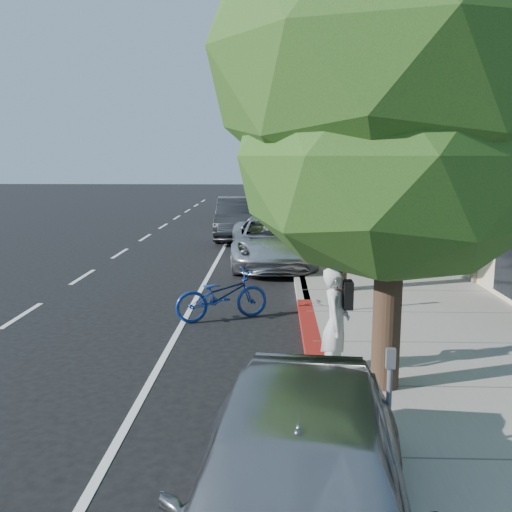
{
  "coord_description": "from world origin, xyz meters",
  "views": [
    {
      "loc": [
        -0.7,
        -9.85,
        3.44
      ],
      "look_at": [
        -1.08,
        1.98,
        1.35
      ],
      "focal_mm": 40.0,
      "sensor_mm": 36.0,
      "label": 1
    }
  ],
  "objects_px": {
    "dark_sedan": "(239,219)",
    "white_pickup": "(240,217)",
    "cyclist": "(336,324)",
    "silver_suv": "(272,241)",
    "street_tree_5": "(299,135)",
    "street_tree_3": "(311,116)",
    "near_car_a": "(299,495)",
    "dark_suv_far": "(277,194)",
    "street_tree_4": "(304,131)",
    "pedestrian": "(375,236)",
    "street_tree_1": "(343,94)",
    "street_tree_0": "(397,64)",
    "street_tree_2": "(322,118)",
    "bicycle": "(222,295)"
  },
  "relations": [
    {
      "from": "dark_sedan",
      "to": "white_pickup",
      "type": "bearing_deg",
      "value": 88.36
    },
    {
      "from": "cyclist",
      "to": "white_pickup",
      "type": "bearing_deg",
      "value": 19.96
    },
    {
      "from": "silver_suv",
      "to": "street_tree_5",
      "type": "bearing_deg",
      "value": 81.78
    },
    {
      "from": "street_tree_3",
      "to": "near_car_a",
      "type": "height_order",
      "value": "street_tree_3"
    },
    {
      "from": "cyclist",
      "to": "near_car_a",
      "type": "relative_size",
      "value": 0.37
    },
    {
      "from": "near_car_a",
      "to": "dark_suv_far",
      "type": "bearing_deg",
      "value": 95.32
    },
    {
      "from": "street_tree_4",
      "to": "pedestrian",
      "type": "xyz_separation_m",
      "value": [
        1.4,
        -15.0,
        -3.7
      ]
    },
    {
      "from": "cyclist",
      "to": "street_tree_1",
      "type": "bearing_deg",
      "value": 4.57
    },
    {
      "from": "white_pickup",
      "to": "pedestrian",
      "type": "distance_m",
      "value": 9.19
    },
    {
      "from": "pedestrian",
      "to": "street_tree_0",
      "type": "bearing_deg",
      "value": 61.33
    },
    {
      "from": "white_pickup",
      "to": "dark_suv_far",
      "type": "distance_m",
      "value": 13.1
    },
    {
      "from": "street_tree_2",
      "to": "dark_sedan",
      "type": "xyz_separation_m",
      "value": [
        -3.1,
        3.88,
        -3.86
      ]
    },
    {
      "from": "dark_sedan",
      "to": "silver_suv",
      "type": "bearing_deg",
      "value": -78.11
    },
    {
      "from": "street_tree_3",
      "to": "white_pickup",
      "type": "relative_size",
      "value": 1.58
    },
    {
      "from": "street_tree_3",
      "to": "cyclist",
      "type": "bearing_deg",
      "value": -92.14
    },
    {
      "from": "near_car_a",
      "to": "street_tree_4",
      "type": "bearing_deg",
      "value": 92.34
    },
    {
      "from": "street_tree_5",
      "to": "dark_suv_far",
      "type": "height_order",
      "value": "street_tree_5"
    },
    {
      "from": "dark_suv_far",
      "to": "pedestrian",
      "type": "xyz_separation_m",
      "value": [
        2.86,
        -21.0,
        0.16
      ]
    },
    {
      "from": "street_tree_5",
      "to": "silver_suv",
      "type": "bearing_deg",
      "value": -94.81
    },
    {
      "from": "dark_sedan",
      "to": "near_car_a",
      "type": "xyz_separation_m",
      "value": [
        1.7,
        -19.64,
        -0.03
      ]
    },
    {
      "from": "street_tree_1",
      "to": "near_car_a",
      "type": "bearing_deg",
      "value": -98.16
    },
    {
      "from": "street_tree_0",
      "to": "street_tree_1",
      "type": "height_order",
      "value": "street_tree_1"
    },
    {
      "from": "cyclist",
      "to": "near_car_a",
      "type": "xyz_separation_m",
      "value": [
        -0.75,
        -4.38,
        -0.08
      ]
    },
    {
      "from": "cyclist",
      "to": "bicycle",
      "type": "bearing_deg",
      "value": 44.05
    },
    {
      "from": "white_pickup",
      "to": "street_tree_2",
      "type": "bearing_deg",
      "value": -64.78
    },
    {
      "from": "street_tree_2",
      "to": "near_car_a",
      "type": "distance_m",
      "value": 16.29
    },
    {
      "from": "street_tree_4",
      "to": "white_pickup",
      "type": "relative_size",
      "value": 1.43
    },
    {
      "from": "dark_sedan",
      "to": "dark_suv_far",
      "type": "distance_m",
      "value": 14.21
    },
    {
      "from": "street_tree_3",
      "to": "dark_suv_far",
      "type": "height_order",
      "value": "street_tree_3"
    },
    {
      "from": "street_tree_0",
      "to": "white_pickup",
      "type": "distance_m",
      "value": 17.7
    },
    {
      "from": "street_tree_1",
      "to": "dark_suv_far",
      "type": "distance_m",
      "value": 24.36
    },
    {
      "from": "street_tree_4",
      "to": "street_tree_3",
      "type": "bearing_deg",
      "value": -90.0
    },
    {
      "from": "street_tree_0",
      "to": "street_tree_2",
      "type": "relative_size",
      "value": 1.02
    },
    {
      "from": "white_pickup",
      "to": "near_car_a",
      "type": "bearing_deg",
      "value": -91.9
    },
    {
      "from": "silver_suv",
      "to": "dark_sedan",
      "type": "height_order",
      "value": "dark_sedan"
    },
    {
      "from": "street_tree_1",
      "to": "near_car_a",
      "type": "height_order",
      "value": "street_tree_1"
    },
    {
      "from": "street_tree_3",
      "to": "cyclist",
      "type": "relative_size",
      "value": 4.77
    },
    {
      "from": "street_tree_2",
      "to": "street_tree_4",
      "type": "distance_m",
      "value": 12.0
    },
    {
      "from": "street_tree_3",
      "to": "dark_suv_far",
      "type": "xyz_separation_m",
      "value": [
        -1.46,
        12.0,
        -4.23
      ]
    },
    {
      "from": "street_tree_4",
      "to": "dark_suv_far",
      "type": "bearing_deg",
      "value": 103.64
    },
    {
      "from": "dark_suv_far",
      "to": "pedestrian",
      "type": "relative_size",
      "value": 2.89
    },
    {
      "from": "street_tree_4",
      "to": "silver_suv",
      "type": "xyz_separation_m",
      "value": [
        -1.68,
        -14.0,
        -4.03
      ]
    },
    {
      "from": "near_car_a",
      "to": "cyclist",
      "type": "bearing_deg",
      "value": 85.51
    },
    {
      "from": "street_tree_4",
      "to": "silver_suv",
      "type": "height_order",
      "value": "street_tree_4"
    },
    {
      "from": "street_tree_2",
      "to": "pedestrian",
      "type": "relative_size",
      "value": 3.99
    },
    {
      "from": "street_tree_0",
      "to": "near_car_a",
      "type": "xyz_separation_m",
      "value": [
        -1.4,
        -3.76,
        -3.81
      ]
    },
    {
      "from": "street_tree_1",
      "to": "street_tree_4",
      "type": "bearing_deg",
      "value": 90.0
    },
    {
      "from": "street_tree_5",
      "to": "white_pickup",
      "type": "distance_m",
      "value": 13.94
    },
    {
      "from": "street_tree_3",
      "to": "dark_sedan",
      "type": "relative_size",
      "value": 1.67
    },
    {
      "from": "street_tree_1",
      "to": "white_pickup",
      "type": "bearing_deg",
      "value": 105.74
    }
  ]
}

